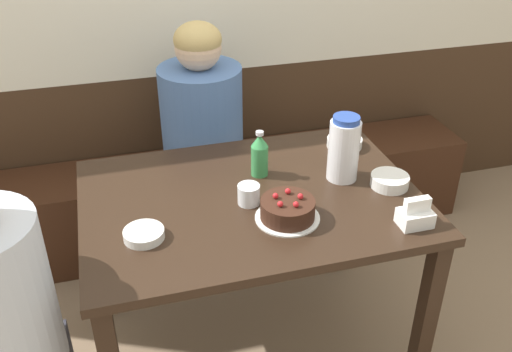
% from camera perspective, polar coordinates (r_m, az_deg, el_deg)
% --- Properties ---
extents(ground_plane, '(12.00, 12.00, 0.00)m').
position_cam_1_polar(ground_plane, '(2.56, -0.42, -16.55)').
color(ground_plane, '#846B51').
extents(bench_seat, '(2.77, 0.38, 0.46)m').
position_cam_1_polar(bench_seat, '(3.04, -4.60, -2.28)').
color(bench_seat, '#381E11').
rests_on(bench_seat, ground_plane).
extents(dining_table, '(1.21, 0.86, 0.77)m').
position_cam_1_polar(dining_table, '(2.12, -0.49, -4.35)').
color(dining_table, black).
rests_on(dining_table, ground_plane).
extents(birthday_cake, '(0.22, 0.22, 0.09)m').
position_cam_1_polar(birthday_cake, '(1.93, 3.18, -3.39)').
color(birthday_cake, white).
rests_on(birthday_cake, dining_table).
extents(water_pitcher, '(0.12, 0.12, 0.26)m').
position_cam_1_polar(water_pitcher, '(2.13, 8.78, 2.72)').
color(water_pitcher, white).
rests_on(water_pitcher, dining_table).
extents(soju_bottle, '(0.07, 0.07, 0.18)m').
position_cam_1_polar(soju_bottle, '(2.15, 0.36, 2.15)').
color(soju_bottle, '#388E4C').
rests_on(soju_bottle, dining_table).
extents(napkin_holder, '(0.11, 0.08, 0.11)m').
position_cam_1_polar(napkin_holder, '(1.97, 15.65, -3.81)').
color(napkin_holder, white).
rests_on(napkin_holder, dining_table).
extents(bowl_soup_white, '(0.15, 0.15, 0.04)m').
position_cam_1_polar(bowl_soup_white, '(2.41, 8.84, 3.34)').
color(bowl_soup_white, white).
rests_on(bowl_soup_white, dining_table).
extents(bowl_rice_small, '(0.13, 0.13, 0.03)m').
position_cam_1_polar(bowl_rice_small, '(1.88, -11.15, -5.74)').
color(bowl_rice_small, white).
rests_on(bowl_rice_small, dining_table).
extents(bowl_side_dish, '(0.14, 0.14, 0.04)m').
position_cam_1_polar(bowl_side_dish, '(2.17, 13.22, -0.47)').
color(bowl_side_dish, white).
rests_on(bowl_side_dish, dining_table).
extents(glass_water_tall, '(0.08, 0.08, 0.07)m').
position_cam_1_polar(glass_water_tall, '(2.01, -0.73, -1.85)').
color(glass_water_tall, silver).
rests_on(glass_water_tall, dining_table).
extents(person_teal_shirt, '(0.38, 0.38, 1.22)m').
position_cam_1_polar(person_teal_shirt, '(2.72, -5.28, 2.69)').
color(person_teal_shirt, '#33333D').
rests_on(person_teal_shirt, ground_plane).
extents(person_pale_blue_shirt, '(0.36, 0.36, 1.18)m').
position_cam_1_polar(person_pale_blue_shirt, '(1.97, -24.15, -14.20)').
color(person_pale_blue_shirt, '#33333D').
rests_on(person_pale_blue_shirt, ground_plane).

